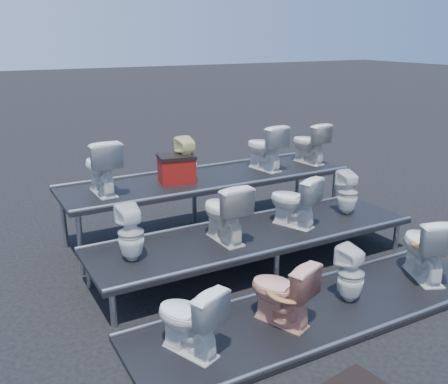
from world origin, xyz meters
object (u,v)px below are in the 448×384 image
toilet_3 (426,246)px  toilet_8 (101,166)px  toilet_11 (309,143)px  toilet_9 (187,159)px  toilet_0 (189,318)px  toilet_5 (224,211)px  toilet_2 (351,274)px  toilet_4 (131,233)px  red_crate (177,170)px  toilet_6 (294,201)px  toilet_10 (265,147)px  toilet_7 (348,193)px  toilet_1 (282,291)px

toilet_3 → toilet_8: (-3.08, 2.60, 0.76)m
toilet_11 → toilet_9: bearing=-8.2°
toilet_0 → toilet_5: (1.08, 1.30, 0.42)m
toilet_2 → toilet_5: toilet_5 is taller
toilet_4 → red_crate: bearing=-131.6°
toilet_6 → toilet_10: size_ratio=0.97×
toilet_9 → toilet_10: (1.30, 0.00, 0.04)m
toilet_6 → toilet_7: bearing=157.3°
toilet_2 → toilet_11: bearing=-129.9°
toilet_0 → toilet_5: size_ratio=0.94×
toilet_5 → toilet_7: (1.93, 0.00, -0.06)m
toilet_3 → toilet_5: size_ratio=1.08×
toilet_1 → toilet_2: size_ratio=1.10×
toilet_4 → toilet_10: toilet_10 is taller
toilet_8 → toilet_7: bearing=155.5°
toilet_5 → red_crate: bearing=-90.5°
toilet_0 → toilet_8: 2.72m
toilet_1 → toilet_4: (-1.09, 1.30, 0.37)m
toilet_3 → red_crate: bearing=-28.7°
toilet_0 → toilet_2: toilet_0 is taller
toilet_1 → toilet_11: toilet_11 is taller
toilet_2 → toilet_9: bearing=-85.8°
red_crate → toilet_6: bearing=-40.3°
toilet_2 → toilet_9: size_ratio=1.01×
toilet_5 → toilet_8: (-1.09, 1.30, 0.39)m
toilet_4 → toilet_9: 1.86m
toilet_3 → toilet_8: toilet_8 is taller
red_crate → toilet_7: bearing=-22.8°
toilet_1 → toilet_10: bearing=-141.5°
toilet_5 → toilet_7: toilet_5 is taller
toilet_6 → toilet_11: toilet_11 is taller
toilet_1 → toilet_8: bearing=-90.3°
toilet_7 → toilet_8: (-3.02, 1.30, 0.46)m
toilet_7 → red_crate: 2.38m
toilet_1 → toilet_7: size_ratio=1.14×
toilet_2 → red_crate: 2.83m
toilet_6 → toilet_9: toilet_9 is taller
toilet_7 → toilet_8: 3.32m
toilet_2 → toilet_11: toilet_11 is taller
toilet_6 → toilet_9: (-0.90, 1.30, 0.37)m
toilet_7 → toilet_10: size_ratio=0.87×
toilet_6 → toilet_7: (0.91, 0.00, -0.03)m
toilet_6 → toilet_10: (0.40, 1.30, 0.41)m
toilet_2 → toilet_3: size_ratio=0.80×
toilet_4 → toilet_2: bearing=145.9°
toilet_9 → toilet_7: bearing=143.0°
toilet_10 → toilet_4: bearing=18.0°
toilet_4 → toilet_0: bearing=92.4°
toilet_11 → red_crate: size_ratio=1.39×
red_crate → toilet_10: bearing=10.4°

